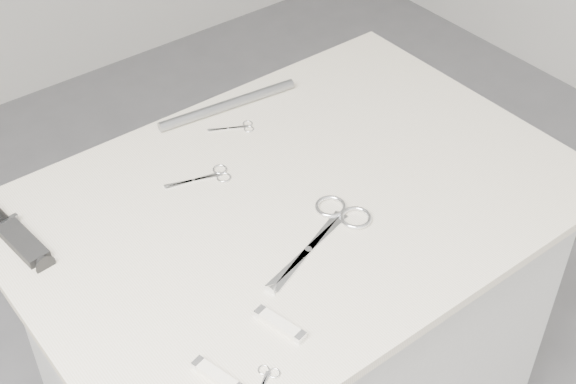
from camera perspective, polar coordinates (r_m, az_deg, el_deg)
plinth at (r=1.77m, az=0.48°, el=-11.87°), size 0.90×0.60×0.90m
display_board at (r=1.43m, az=0.58°, el=-0.63°), size 1.00×0.70×0.02m
large_shears at (r=1.36m, az=3.08°, el=-2.37°), size 0.25×0.13×0.01m
embroidery_scissors_a at (r=1.47m, az=-5.60°, el=1.10°), size 0.12×0.06×0.00m
embroidery_scissors_b at (r=1.58m, az=-3.57°, el=4.60°), size 0.09×0.06×0.00m
tiny_scissors at (r=1.15m, az=-1.71°, el=-13.36°), size 0.07×0.06×0.00m
sheathed_knife at (r=1.43m, az=-19.19°, el=-2.53°), size 0.05×0.19×0.02m
pocket_knife_a at (r=1.21m, az=-0.58°, el=-9.39°), size 0.04×0.09×0.01m
pocket_knife_b at (r=1.16m, az=-5.05°, el=-12.93°), size 0.04×0.09×0.01m
metal_rail at (r=1.63m, az=-4.28°, el=6.21°), size 0.30×0.06×0.02m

